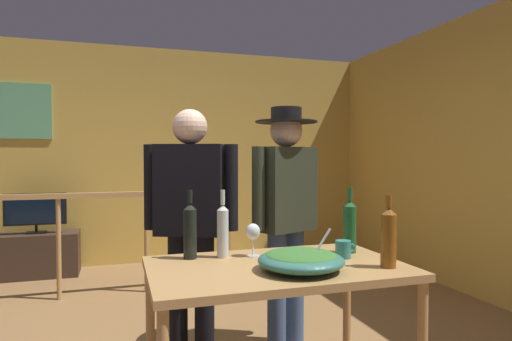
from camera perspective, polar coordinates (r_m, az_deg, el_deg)
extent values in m
cube|color=gold|center=(5.79, -13.10, 1.92)|extent=(5.70, 0.10, 2.74)
cube|color=gold|center=(4.89, 24.96, 1.86)|extent=(0.10, 4.65, 2.74)
cube|color=#63AE7D|center=(5.83, -27.88, 6.88)|extent=(0.58, 0.03, 0.65)
cylinder|color=#B2844C|center=(4.58, -24.32, -9.34)|extent=(0.04, 0.04, 0.96)
cylinder|color=#B2844C|center=(4.56, -14.09, -9.30)|extent=(0.04, 0.04, 0.96)
cylinder|color=#B2844C|center=(4.67, -4.07, -8.97)|extent=(0.04, 0.04, 0.96)
cube|color=#B2844C|center=(4.51, -24.40, -3.06)|extent=(3.30, 0.07, 0.05)
cube|color=#B2844C|center=(4.66, -4.07, -8.37)|extent=(0.10, 0.10, 1.06)
cube|color=#38281E|center=(5.60, -26.68, -9.79)|extent=(0.90, 0.40, 0.49)
cube|color=black|center=(5.56, -26.72, -7.22)|extent=(0.20, 0.12, 0.02)
cylinder|color=black|center=(5.55, -26.72, -6.71)|extent=(0.03, 0.03, 0.08)
cube|color=black|center=(5.50, -26.80, -4.51)|extent=(0.64, 0.06, 0.36)
cube|color=black|center=(5.47, -26.85, -4.54)|extent=(0.59, 0.01, 0.32)
cube|color=#B2844C|center=(2.35, 2.72, -12.62)|extent=(1.33, 0.82, 0.04)
cylinder|color=#B2844C|center=(2.70, -13.61, -19.48)|extent=(0.05, 0.05, 0.74)
cylinder|color=#B2844C|center=(3.04, 11.76, -16.98)|extent=(0.05, 0.05, 0.74)
ellipsoid|color=#337060|center=(2.23, 5.88, -11.59)|extent=(0.43, 0.43, 0.10)
ellipsoid|color=#38702D|center=(2.22, 5.89, -10.91)|extent=(0.36, 0.36, 0.05)
cylinder|color=silver|center=(2.25, 7.94, -10.27)|extent=(0.16, 0.01, 0.22)
cylinder|color=silver|center=(2.53, -0.41, -11.04)|extent=(0.08, 0.08, 0.01)
cylinder|color=silver|center=(2.52, -0.41, -9.89)|extent=(0.01, 0.01, 0.10)
ellipsoid|color=silver|center=(2.51, -0.41, -7.95)|extent=(0.08, 0.08, 0.09)
cylinder|color=silver|center=(2.49, -4.35, -8.22)|extent=(0.06, 0.06, 0.27)
cone|color=silver|center=(2.47, -4.36, -4.83)|extent=(0.06, 0.06, 0.03)
cylinder|color=silver|center=(2.46, -4.36, -3.51)|extent=(0.02, 0.02, 0.09)
cylinder|color=black|center=(2.48, -8.59, -8.19)|extent=(0.07, 0.07, 0.27)
cone|color=black|center=(2.45, -8.61, -4.65)|extent=(0.07, 0.07, 0.03)
cylinder|color=black|center=(2.45, -8.61, -3.38)|extent=(0.03, 0.03, 0.08)
cylinder|color=#1E5628|center=(2.66, 12.11, -7.52)|extent=(0.08, 0.08, 0.27)
cone|color=#1E5628|center=(2.64, 12.13, -4.21)|extent=(0.08, 0.08, 0.03)
cylinder|color=#1E5628|center=(2.64, 12.14, -2.99)|extent=(0.03, 0.03, 0.08)
cylinder|color=brown|center=(2.36, 16.88, -8.77)|extent=(0.08, 0.08, 0.27)
cone|color=brown|center=(2.34, 16.91, -5.05)|extent=(0.08, 0.08, 0.04)
cylinder|color=brown|center=(2.33, 16.92, -3.85)|extent=(0.03, 0.03, 0.06)
cylinder|color=teal|center=(2.53, 11.29, -10.03)|extent=(0.09, 0.09, 0.10)
torus|color=teal|center=(2.55, 12.40, -9.81)|extent=(0.05, 0.01, 0.05)
cylinder|color=black|center=(3.02, -6.73, -16.11)|extent=(0.13, 0.13, 0.84)
cylinder|color=black|center=(3.06, -10.16, -15.88)|extent=(0.13, 0.13, 0.84)
cube|color=black|center=(2.91, -8.52, -2.45)|extent=(0.49, 0.37, 0.59)
cylinder|color=black|center=(2.85, -3.25, -2.22)|extent=(0.09, 0.09, 0.56)
cylinder|color=black|center=(2.98, -13.56, -2.09)|extent=(0.09, 0.09, 0.56)
sphere|color=beige|center=(2.90, -8.55, 5.66)|extent=(0.23, 0.23, 0.23)
cylinder|color=#3D5684|center=(3.27, 5.08, -14.77)|extent=(0.13, 0.13, 0.83)
cylinder|color=#3D5684|center=(3.15, 2.70, -15.41)|extent=(0.13, 0.13, 0.83)
cube|color=#2D3323|center=(3.08, 3.94, -2.39)|extent=(0.47, 0.36, 0.59)
cylinder|color=#2D3323|center=(3.27, 7.16, -1.92)|extent=(0.09, 0.09, 0.56)
cylinder|color=#2D3323|center=(2.91, 0.32, -2.34)|extent=(0.09, 0.09, 0.56)
sphere|color=beige|center=(3.08, 3.96, 5.18)|extent=(0.23, 0.23, 0.23)
cylinder|color=black|center=(3.09, 3.96, 6.35)|extent=(0.44, 0.44, 0.01)
cylinder|color=black|center=(3.09, 3.96, 7.27)|extent=(0.22, 0.22, 0.10)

